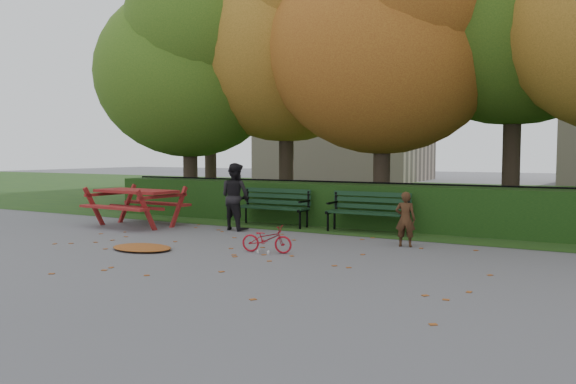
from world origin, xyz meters
The scene contains 17 objects.
ground centered at (0.00, 0.00, 0.00)m, with size 90.00×90.00×0.00m, color #5F5E63.
grass_strip centered at (0.00, 14.00, 0.01)m, with size 90.00×90.00×0.00m, color #1C3A16.
building_left centered at (-9.00, 26.00, 7.50)m, with size 10.00×7.00×15.00m, color #C0AB97.
hedge centered at (0.00, 4.50, 0.50)m, with size 13.00×0.90×1.00m, color black.
iron_fence centered at (0.00, 5.30, 0.54)m, with size 14.00×0.04×1.02m.
tree_a centered at (-5.19, 5.58, 4.52)m, with size 5.88×5.60×7.48m.
tree_b centered at (-2.44, 6.75, 5.40)m, with size 6.72×6.40×8.79m.
tree_c centered at (0.83, 5.96, 4.82)m, with size 6.30×6.00×8.00m.
tree_f centered at (-7.13, 9.24, 5.69)m, with size 6.93×6.60×9.19m.
bench_left centered at (-1.30, 3.70, 0.52)m, with size 1.80×0.57×0.88m.
bench_right centered at (1.10, 3.70, 0.52)m, with size 1.80×0.57×0.88m.
picnic_table centered at (-4.11, 2.03, 0.67)m, with size 2.12×1.75×0.99m.
leaf_pile centered at (-1.67, -0.35, 0.04)m, with size 1.17×0.81×0.08m, color brown.
leaf_scatter centered at (0.00, 0.30, 0.01)m, with size 9.00×5.70×0.01m, color brown, non-canonical shape.
child centered at (2.36, 2.27, 0.51)m, with size 0.37×0.25×1.03m, color #3D2413.
adult centered at (-1.69, 2.64, 0.76)m, with size 0.73×0.57×1.51m, color black.
bicycle centered at (0.44, 0.49, 0.24)m, with size 0.32×0.91×0.48m, color maroon.
Camera 1 is at (5.45, -7.80, 1.74)m, focal length 35.00 mm.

